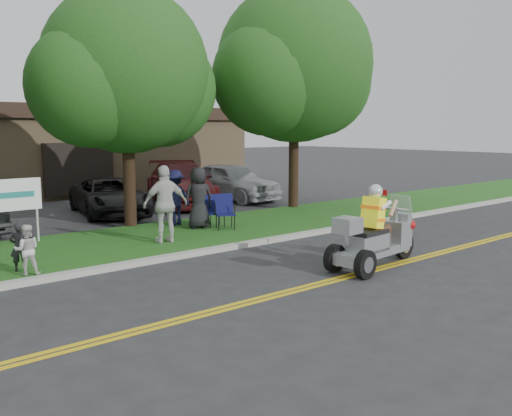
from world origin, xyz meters
TOP-DOWN VIEW (x-y plane):
  - ground at (0.00, 0.00)m, footprint 120.00×120.00m
  - centerline_near at (0.00, -0.58)m, footprint 60.00×0.10m
  - centerline_far at (0.00, -0.42)m, footprint 60.00×0.10m
  - curb at (0.00, 3.05)m, footprint 60.00×0.25m
  - grass_verge at (0.00, 5.20)m, footprint 60.00×4.00m
  - commercial_building at (2.00, 18.98)m, footprint 18.00×8.20m
  - tree_mid at (0.55, 7.23)m, footprint 5.88×4.80m
  - tree_right at (7.06, 7.03)m, footprint 6.86×5.60m
  - business_sign at (-2.90, 6.60)m, footprint 1.25×0.06m
  - trike_scooter at (2.48, -0.36)m, footprint 2.78×0.97m
  - lawn_chair_a at (2.38, 5.00)m, footprint 0.71×0.72m
  - lawn_chair_b at (2.35, 5.51)m, footprint 0.60×0.62m
  - spectator_adult_right at (0.09, 4.39)m, footprint 1.22×0.67m
  - spectator_chair_a at (1.56, 6.41)m, footprint 1.13×0.71m
  - spectator_chair_b at (1.83, 5.52)m, footprint 0.97×0.74m
  - child_left at (-3.65, 3.81)m, footprint 0.41×0.31m
  - child_right at (-3.62, 3.40)m, footprint 0.59×0.53m
  - parked_car_mid at (1.20, 10.17)m, footprint 2.92×4.88m
  - parked_car_right at (4.50, 10.87)m, footprint 4.40×6.14m
  - parked_car_far_right at (6.78, 10.55)m, footprint 2.34×4.82m

SIDE VIEW (x-z plane):
  - ground at x=0.00m, z-range 0.00..0.00m
  - centerline_near at x=0.00m, z-range 0.00..0.01m
  - centerline_far at x=0.00m, z-range 0.00..0.01m
  - grass_verge at x=0.00m, z-range 0.01..0.11m
  - curb at x=0.00m, z-range 0.00..0.12m
  - child_left at x=-3.65m, z-range 0.10..1.11m
  - child_right at x=-3.62m, z-range 0.10..1.12m
  - lawn_chair_b at x=2.35m, z-range 0.16..1.10m
  - parked_car_mid at x=1.20m, z-range 0.00..1.27m
  - trike_scooter at x=2.48m, z-range -0.27..1.54m
  - lawn_chair_a at x=2.38m, z-range 0.17..1.17m
  - parked_car_far_right at x=6.78m, z-range 0.00..1.59m
  - parked_car_right at x=4.50m, z-range 0.00..1.65m
  - spectator_chair_a at x=1.56m, z-range 0.10..1.77m
  - spectator_chair_b at x=1.83m, z-range 0.10..1.89m
  - spectator_adult_right at x=0.09m, z-range 0.10..2.07m
  - business_sign at x=-2.90m, z-range 0.38..2.13m
  - commercial_building at x=2.00m, z-range 0.01..4.01m
  - tree_mid at x=0.55m, z-range 0.91..7.96m
  - tree_right at x=7.06m, z-range 0.99..9.06m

